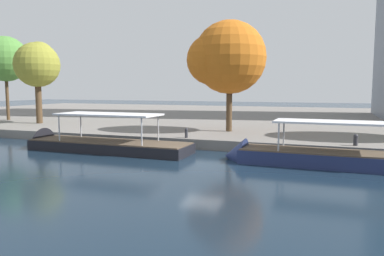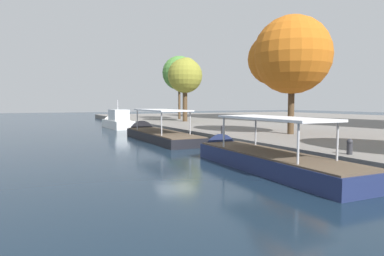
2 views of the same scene
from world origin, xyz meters
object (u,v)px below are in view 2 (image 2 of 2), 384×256
(motor_yacht_0, at_px, (117,123))
(tree_3, at_px, (185,75))
(tree_4, at_px, (290,54))
(tour_boat_2, at_px, (261,161))
(tour_boat_1, at_px, (157,137))
(mooring_bollard_0, at_px, (222,130))
(tree_1, at_px, (180,73))
(mooring_bollard_1, at_px, (350,146))

(motor_yacht_0, xyz_separation_m, tree_3, (2.22, 9.59, 6.85))
(tree_4, bearing_deg, tour_boat_2, -48.19)
(tour_boat_1, relative_size, tour_boat_2, 1.12)
(mooring_bollard_0, relative_size, tree_1, 0.08)
(tour_boat_1, height_order, tree_4, tree_4)
(tour_boat_2, distance_m, tree_4, 14.45)
(tour_boat_1, height_order, tree_1, tree_1)
(tour_boat_1, bearing_deg, mooring_bollard_0, -148.49)
(motor_yacht_0, xyz_separation_m, mooring_bollard_0, (22.59, 3.68, 0.50))
(mooring_bollard_1, bearing_deg, tree_4, 153.17)
(mooring_bollard_0, relative_size, mooring_bollard_1, 0.98)
(tour_boat_2, distance_m, mooring_bollard_0, 10.69)
(tree_3, bearing_deg, mooring_bollard_1, -9.78)
(mooring_bollard_1, relative_size, tree_3, 0.09)
(motor_yacht_0, relative_size, tree_3, 1.01)
(mooring_bollard_1, distance_m, tree_3, 34.00)
(mooring_bollard_1, height_order, tree_1, tree_1)
(tree_3, bearing_deg, tour_boat_2, -17.32)
(tree_1, bearing_deg, tour_boat_2, -17.41)
(tour_boat_1, relative_size, mooring_bollard_0, 17.65)
(tour_boat_1, distance_m, mooring_bollard_1, 19.07)
(motor_yacht_0, bearing_deg, tree_1, -70.82)
(tour_boat_2, xyz_separation_m, mooring_bollard_0, (-10.04, 3.57, 0.90))
(tree_1, height_order, tree_3, tree_1)
(tree_1, bearing_deg, tree_4, -4.71)
(motor_yacht_0, distance_m, tree_1, 14.78)
(tree_4, bearing_deg, motor_yacht_0, -158.90)
(mooring_bollard_0, bearing_deg, mooring_bollard_1, 1.10)
(tour_boat_2, relative_size, tree_1, 1.21)
(motor_yacht_0, height_order, tree_4, tree_4)
(motor_yacht_0, xyz_separation_m, tree_1, (-4.52, 11.76, 7.73))
(mooring_bollard_0, xyz_separation_m, tree_3, (-20.36, 5.91, 6.35))
(tour_boat_1, height_order, mooring_bollard_0, tour_boat_1)
(tour_boat_1, relative_size, tree_4, 1.39)
(motor_yacht_0, distance_m, tree_3, 11.99)
(mooring_bollard_0, relative_size, tree_4, 0.08)
(motor_yacht_0, distance_m, tour_boat_1, 16.50)
(motor_yacht_0, xyz_separation_m, tour_boat_2, (32.62, 0.11, -0.40))
(tour_boat_2, xyz_separation_m, tree_4, (-8.30, 9.27, 7.35))
(tour_boat_1, xyz_separation_m, tree_3, (-14.27, 9.57, 7.34))
(mooring_bollard_1, bearing_deg, tour_boat_1, -168.21)
(tree_3, bearing_deg, tree_4, -0.54)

